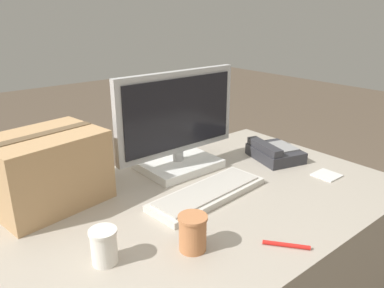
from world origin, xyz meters
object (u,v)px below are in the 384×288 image
at_px(paper_cup_left, 104,246).
at_px(sticky_note_pad, 327,175).
at_px(monitor, 178,129).
at_px(cardboard_box, 47,169).
at_px(desk_phone, 274,152).
at_px(pen_marker, 286,245).
at_px(paper_cup_right, 193,233).
at_px(keyboard, 208,193).

relative_size(paper_cup_left, sticky_note_pad, 1.05).
bearing_deg(sticky_note_pad, monitor, 132.46).
xyz_separation_m(monitor, paper_cup_left, (-0.52, -0.37, -0.12)).
xyz_separation_m(monitor, cardboard_box, (-0.51, 0.04, -0.05)).
relative_size(desk_phone, paper_cup_left, 2.66).
xyz_separation_m(desk_phone, paper_cup_left, (-0.90, -0.18, 0.02)).
bearing_deg(pen_marker, sticky_note_pad, -107.37).
xyz_separation_m(pen_marker, sticky_note_pad, (0.51, 0.19, -0.00)).
bearing_deg(paper_cup_right, cardboard_box, 111.75).
bearing_deg(sticky_note_pad, paper_cup_left, 175.59).
height_order(paper_cup_right, cardboard_box, cardboard_box).
xyz_separation_m(cardboard_box, sticky_note_pad, (0.91, -0.48, -0.12)).
relative_size(monitor, sticky_note_pad, 6.05).
height_order(pen_marker, sticky_note_pad, pen_marker).
distance_m(desk_phone, cardboard_box, 0.93).
bearing_deg(monitor, sticky_note_pad, -47.54).
distance_m(keyboard, pen_marker, 0.36).
bearing_deg(cardboard_box, paper_cup_right, -68.25).
bearing_deg(monitor, paper_cup_right, -123.62).
xyz_separation_m(keyboard, cardboard_box, (-0.44, 0.31, 0.11)).
distance_m(keyboard, cardboard_box, 0.55).
height_order(cardboard_box, sticky_note_pad, cardboard_box).
relative_size(paper_cup_left, pen_marker, 0.88).
relative_size(monitor, keyboard, 1.19).
bearing_deg(paper_cup_left, monitor, 35.07).
height_order(paper_cup_left, paper_cup_right, paper_cup_right).
distance_m(monitor, keyboard, 0.32).
distance_m(monitor, cardboard_box, 0.52).
height_order(paper_cup_right, pen_marker, paper_cup_right).
distance_m(desk_phone, sticky_note_pad, 0.25).
relative_size(monitor, paper_cup_left, 5.75).
xyz_separation_m(paper_cup_left, pen_marker, (0.42, -0.26, -0.04)).
bearing_deg(paper_cup_right, keyboard, 40.05).
relative_size(keyboard, cardboard_box, 1.20).
distance_m(monitor, paper_cup_left, 0.65).
distance_m(desk_phone, pen_marker, 0.65).
bearing_deg(cardboard_box, keyboard, -35.36).
bearing_deg(monitor, desk_phone, -26.65).
xyz_separation_m(keyboard, pen_marker, (-0.03, -0.35, -0.01)).
bearing_deg(monitor, cardboard_box, 175.43).
relative_size(keyboard, pen_marker, 4.23).
bearing_deg(keyboard, monitor, 69.48).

